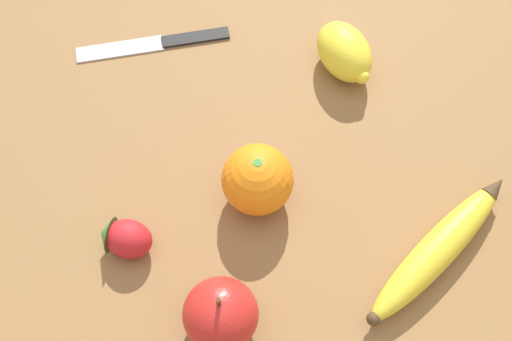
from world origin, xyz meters
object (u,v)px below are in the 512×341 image
at_px(strawberry, 125,238).
at_px(apple, 221,314).
at_px(orange, 258,180).
at_px(paring_knife, 159,42).
at_px(lemon, 345,52).
at_px(banana, 438,249).

bearing_deg(strawberry, apple, 154.05).
distance_m(orange, strawberry, 0.15).
xyz_separation_m(orange, paring_knife, (0.03, -0.23, -0.03)).
bearing_deg(orange, paring_knife, -83.06).
bearing_deg(orange, lemon, -143.85).
xyz_separation_m(orange, strawberry, (0.15, -0.00, -0.02)).
distance_m(orange, paring_knife, 0.24).
xyz_separation_m(banana, strawberry, (0.29, -0.14, 0.00)).
relative_size(banana, apple, 2.64).
relative_size(apple, paring_knife, 0.42).
bearing_deg(orange, strawberry, -0.14).
relative_size(banana, paring_knife, 1.11).
bearing_deg(apple, strawberry, -62.84).
xyz_separation_m(banana, paring_knife, (0.17, -0.37, -0.01)).
bearing_deg(paring_knife, lemon, -109.55).
distance_m(lemon, paring_knife, 0.22).
height_order(orange, apple, apple).
xyz_separation_m(lemon, paring_knife, (0.19, -0.12, -0.02)).
distance_m(banana, lemon, 0.25).
bearing_deg(strawberry, lemon, -122.34).
height_order(strawberry, apple, apple).
relative_size(lemon, paring_knife, 0.48).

